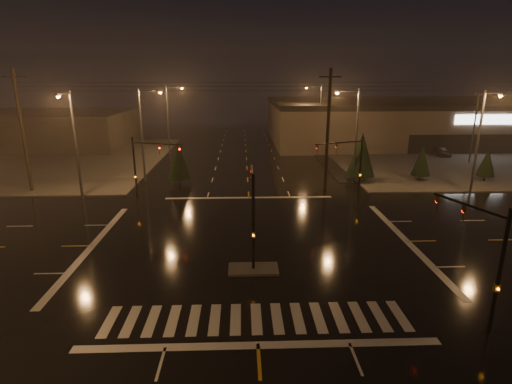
% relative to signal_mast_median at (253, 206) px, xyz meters
% --- Properties ---
extents(ground, '(140.00, 140.00, 0.00)m').
position_rel_signal_mast_median_xyz_m(ground, '(-0.00, 3.07, -3.75)').
color(ground, black).
rests_on(ground, ground).
extents(sidewalk_ne, '(36.00, 36.00, 0.12)m').
position_rel_signal_mast_median_xyz_m(sidewalk_ne, '(30.00, 33.07, -3.69)').
color(sidewalk_ne, '#43413C').
rests_on(sidewalk_ne, ground).
extents(sidewalk_nw, '(36.00, 36.00, 0.12)m').
position_rel_signal_mast_median_xyz_m(sidewalk_nw, '(-30.00, 33.07, -3.69)').
color(sidewalk_nw, '#43413C').
rests_on(sidewalk_nw, ground).
extents(median_island, '(3.00, 1.60, 0.15)m').
position_rel_signal_mast_median_xyz_m(median_island, '(-0.00, -0.93, -3.68)').
color(median_island, '#43413C').
rests_on(median_island, ground).
extents(crosswalk, '(15.00, 2.60, 0.01)m').
position_rel_signal_mast_median_xyz_m(crosswalk, '(-0.00, -5.93, -3.75)').
color(crosswalk, beige).
rests_on(crosswalk, ground).
extents(stop_bar_near, '(16.00, 0.50, 0.01)m').
position_rel_signal_mast_median_xyz_m(stop_bar_near, '(-0.00, -7.93, -3.75)').
color(stop_bar_near, beige).
rests_on(stop_bar_near, ground).
extents(stop_bar_far, '(16.00, 0.50, 0.01)m').
position_rel_signal_mast_median_xyz_m(stop_bar_far, '(-0.00, 14.07, -3.75)').
color(stop_bar_far, beige).
rests_on(stop_bar_far, ground).
extents(parking_lot, '(50.00, 24.00, 0.08)m').
position_rel_signal_mast_median_xyz_m(parking_lot, '(35.00, 31.07, -3.71)').
color(parking_lot, black).
rests_on(parking_lot, ground).
extents(retail_building, '(60.20, 28.30, 7.20)m').
position_rel_signal_mast_median_xyz_m(retail_building, '(35.00, 49.06, 0.09)').
color(retail_building, brown).
rests_on(retail_building, ground).
extents(commercial_block, '(30.00, 18.00, 5.60)m').
position_rel_signal_mast_median_xyz_m(commercial_block, '(-35.00, 45.07, -0.95)').
color(commercial_block, '#3C3635').
rests_on(commercial_block, ground).
extents(signal_mast_median, '(0.25, 4.59, 6.00)m').
position_rel_signal_mast_median_xyz_m(signal_mast_median, '(0.00, 0.00, 0.00)').
color(signal_mast_median, black).
rests_on(signal_mast_median, ground).
extents(signal_mast_ne, '(4.84, 1.86, 6.00)m').
position_rel_signal_mast_median_xyz_m(signal_mast_ne, '(9.50, 13.21, 0.04)').
color(signal_mast_ne, black).
rests_on(signal_mast_ne, ground).
extents(signal_mast_nw, '(4.84, 1.86, 6.00)m').
position_rel_signal_mast_median_xyz_m(signal_mast_nw, '(-9.50, 13.21, 0.04)').
color(signal_mast_nw, black).
rests_on(signal_mast_nw, ground).
extents(signal_mast_se, '(1.55, 3.87, 6.00)m').
position_rel_signal_mast_median_xyz_m(signal_mast_se, '(10.23, -6.68, -0.04)').
color(signal_mast_se, black).
rests_on(signal_mast_se, ground).
extents(streetlight_1, '(2.77, 0.32, 10.00)m').
position_rel_signal_mast_median_xyz_m(streetlight_1, '(-11.18, 21.07, 2.05)').
color(streetlight_1, '#38383A').
rests_on(streetlight_1, ground).
extents(streetlight_2, '(2.77, 0.32, 10.00)m').
position_rel_signal_mast_median_xyz_m(streetlight_2, '(-11.18, 37.07, 2.05)').
color(streetlight_2, '#38383A').
rests_on(streetlight_2, ground).
extents(streetlight_3, '(2.77, 0.32, 10.00)m').
position_rel_signal_mast_median_xyz_m(streetlight_3, '(11.18, 19.07, 2.05)').
color(streetlight_3, '#38383A').
rests_on(streetlight_3, ground).
extents(streetlight_4, '(2.77, 0.32, 10.00)m').
position_rel_signal_mast_median_xyz_m(streetlight_4, '(11.18, 39.07, 2.05)').
color(streetlight_4, '#38383A').
rests_on(streetlight_4, ground).
extents(streetlight_5, '(0.32, 2.77, 10.00)m').
position_rel_signal_mast_median_xyz_m(streetlight_5, '(-16.00, 14.26, 2.05)').
color(streetlight_5, '#38383A').
rests_on(streetlight_5, ground).
extents(streetlight_6, '(0.32, 2.77, 10.00)m').
position_rel_signal_mast_median_xyz_m(streetlight_6, '(22.00, 14.26, 2.05)').
color(streetlight_6, '#38383A').
rests_on(streetlight_6, ground).
extents(utility_pole_0, '(2.20, 0.32, 12.00)m').
position_rel_signal_mast_median_xyz_m(utility_pole_0, '(-22.00, 17.07, 2.38)').
color(utility_pole_0, black).
rests_on(utility_pole_0, ground).
extents(utility_pole_1, '(2.20, 0.32, 12.00)m').
position_rel_signal_mast_median_xyz_m(utility_pole_1, '(8.00, 17.07, 2.38)').
color(utility_pole_1, black).
rests_on(utility_pole_1, ground).
extents(conifer_0, '(3.07, 3.07, 5.49)m').
position_rel_signal_mast_median_xyz_m(conifer_0, '(12.41, 19.80, -0.66)').
color(conifer_0, black).
rests_on(conifer_0, ground).
extents(conifer_1, '(2.09, 2.09, 3.97)m').
position_rel_signal_mast_median_xyz_m(conifer_1, '(19.16, 19.77, -1.42)').
color(conifer_1, black).
rests_on(conifer_1, ground).
extents(conifer_2, '(1.93, 1.93, 3.71)m').
position_rel_signal_mast_median_xyz_m(conifer_2, '(26.13, 19.13, -1.55)').
color(conifer_2, black).
rests_on(conifer_2, ground).
extents(conifer_3, '(2.48, 2.48, 4.58)m').
position_rel_signal_mast_median_xyz_m(conifer_3, '(-7.34, 19.15, -1.11)').
color(conifer_3, black).
rests_on(conifer_3, ground).
extents(car_parked, '(1.78, 4.34, 1.47)m').
position_rel_signal_mast_median_xyz_m(car_parked, '(28.39, 34.08, -3.01)').
color(car_parked, black).
rests_on(car_parked, ground).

